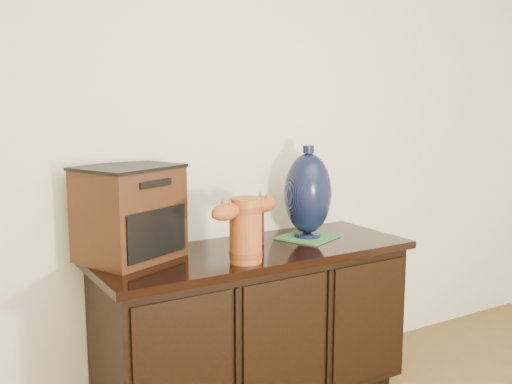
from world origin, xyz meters
TOP-DOWN VIEW (x-y plane):
  - sideboard at (0.00, 2.23)m, footprint 1.46×0.56m
  - terracotta_vessel at (-0.14, 2.06)m, footprint 0.38×0.17m
  - tv_radio at (-0.53, 2.35)m, footprint 0.49×0.45m
  - green_mat at (0.33, 2.27)m, footprint 0.31×0.31m
  - lamp_base at (0.33, 2.27)m, footprint 0.30×0.30m
  - spray_can at (0.06, 2.29)m, footprint 0.07×0.07m

SIDE VIEW (x-z plane):
  - sideboard at x=0.00m, z-range 0.01..0.76m
  - green_mat at x=0.33m, z-range 0.76..0.76m
  - spray_can at x=0.06m, z-range 0.75..0.94m
  - terracotta_vessel at x=-0.14m, z-range 0.77..1.04m
  - tv_radio at x=-0.53m, z-range 0.75..1.15m
  - lamp_base at x=0.33m, z-range 0.75..1.19m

